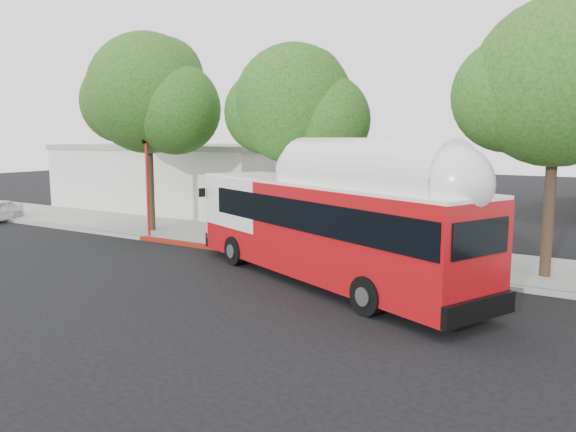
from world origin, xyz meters
name	(u,v)px	position (x,y,z in m)	size (l,w,h in m)	color
ground	(225,281)	(0.00, 0.00, 0.00)	(120.00, 120.00, 0.00)	black
sidewalk	(319,247)	(0.00, 6.50, 0.07)	(60.00, 5.00, 0.15)	gray
curb_strip	(287,258)	(0.00, 3.90, 0.07)	(60.00, 0.30, 0.15)	gray
red_curb_segment	(227,249)	(-3.00, 3.90, 0.08)	(10.00, 0.32, 0.16)	maroon
street_tree_left	(155,98)	(-8.53, 5.56, 6.60)	(6.67, 5.80, 9.74)	#2D2116
street_tree_mid	(303,109)	(-0.59, 6.06, 5.91)	(5.75, 5.00, 8.62)	#2D2116
street_tree_right	(572,89)	(9.44, 5.86, 6.26)	(6.21, 5.40, 9.18)	#2D2116
low_commercial_bldg	(191,176)	(-14.00, 14.00, 2.15)	(16.20, 10.20, 4.25)	silver
transit_bus	(326,230)	(2.97, 1.57, 1.78)	(12.69, 7.13, 3.80)	#AC0B11
signal_pole	(148,188)	(-7.88, 4.23, 2.42)	(0.13, 0.45, 4.72)	red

